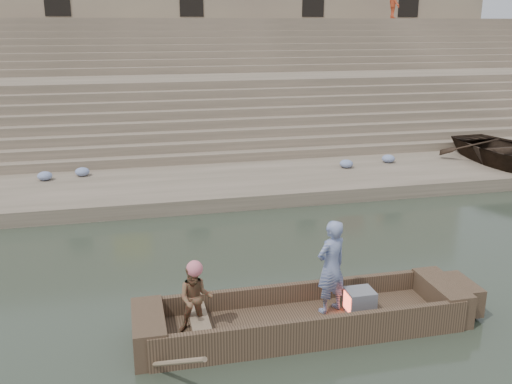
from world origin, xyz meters
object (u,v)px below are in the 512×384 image
object	(u,v)px
beached_rowboat	(510,151)
pedestrian	(394,2)
rowing_man	(196,298)
standing_man	(331,267)
television	(359,301)
main_rowboat	(304,324)

from	to	relation	value
beached_rowboat	pedestrian	world-z (taller)	pedestrian
pedestrian	rowing_man	bearing A→B (deg)	152.39
standing_man	pedestrian	distance (m)	25.34
rowing_man	television	xyz separation A→B (m)	(2.78, -0.02, -0.37)
television	beached_rowboat	world-z (taller)	beached_rowboat
main_rowboat	pedestrian	xyz separation A→B (m)	(12.21, 22.06, 5.95)
television	beached_rowboat	distance (m)	11.72
beached_rowboat	rowing_man	bearing A→B (deg)	-149.94
beached_rowboat	pedestrian	size ratio (longest dim) A/B	2.70
standing_man	main_rowboat	bearing A→B (deg)	-6.04
rowing_man	standing_man	bearing A→B (deg)	11.60
rowing_man	beached_rowboat	bearing A→B (deg)	42.39
main_rowboat	television	xyz separation A→B (m)	(0.98, 0.00, 0.31)
pedestrian	television	bearing A→B (deg)	157.86
main_rowboat	standing_man	world-z (taller)	standing_man
standing_man	television	bearing A→B (deg)	138.65
main_rowboat	beached_rowboat	xyz separation A→B (m)	(9.69, 7.83, 0.77)
main_rowboat	rowing_man	world-z (taller)	rowing_man
standing_man	beached_rowboat	distance (m)	11.97
standing_man	beached_rowboat	world-z (taller)	standing_man
main_rowboat	television	world-z (taller)	television
main_rowboat	beached_rowboat	distance (m)	12.48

